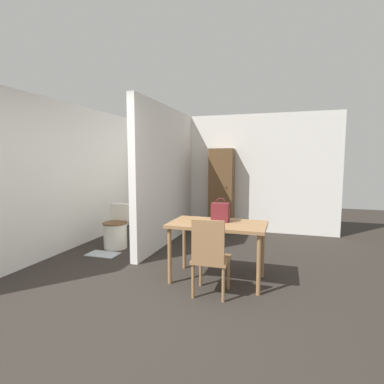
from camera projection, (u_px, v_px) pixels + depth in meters
The scene contains 10 objects.
ground_plane at pixel (122, 319), 2.91m from camera, with size 16.00×16.00×0.00m, color #2D2823.
wall_back at pixel (216, 173), 6.65m from camera, with size 5.10×0.12×2.50m.
wall_left at pixel (74, 176), 5.32m from camera, with size 0.12×5.02×2.50m.
partition_wall at pixel (167, 176), 5.54m from camera, with size 0.12×2.62×2.50m.
dining_table at pixel (218, 230), 3.78m from camera, with size 1.21×0.68×0.75m.
wooden_chair at pixel (210, 255), 3.35m from camera, with size 0.41×0.41×0.90m.
toilet at pixel (117, 230), 5.29m from camera, with size 0.42×0.57×0.75m.
handbag at pixel (220, 212), 3.84m from camera, with size 0.22×0.15×0.31m.
wooden_cabinet at pixel (221, 191), 6.39m from camera, with size 0.50×0.38×1.78m.
bath_mat at pixel (103, 254), 4.89m from camera, with size 0.51×0.31×0.01m.
Camera 1 is at (1.48, -2.43, 1.54)m, focal length 28.00 mm.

